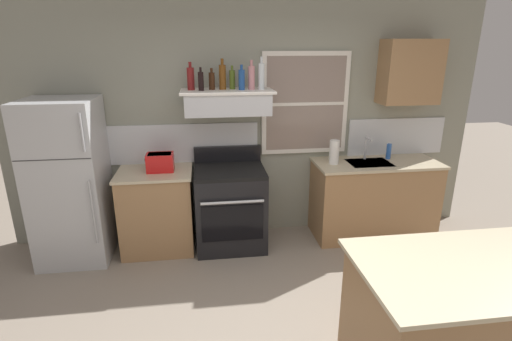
{
  "coord_description": "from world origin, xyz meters",
  "views": [
    {
      "loc": [
        -0.51,
        -2.15,
        2.22
      ],
      "look_at": [
        -0.05,
        1.2,
        1.1
      ],
      "focal_mm": 27.37,
      "sensor_mm": 36.0,
      "label": 1
    }
  ],
  "objects_px": {
    "bottle_red_label_wine": "(191,78)",
    "bottle_clear_tall": "(261,76)",
    "bottle_blue_liqueur": "(242,79)",
    "bottle_rose_pink": "(251,77)",
    "kitchen_island": "(460,327)",
    "bottle_amber_wine": "(222,77)",
    "paper_towel_roll": "(334,152)",
    "bottle_balsamic_dark": "(201,81)",
    "stove_range": "(230,207)",
    "bottle_brown_stout": "(212,81)",
    "toaster": "(160,162)",
    "refrigerator": "(69,182)",
    "bottle_olive_oil_square": "(232,79)",
    "dish_soap_bottle": "(389,151)"
  },
  "relations": [
    {
      "from": "bottle_clear_tall",
      "to": "kitchen_island",
      "type": "height_order",
      "value": "bottle_clear_tall"
    },
    {
      "from": "refrigerator",
      "to": "bottle_balsamic_dark",
      "type": "bearing_deg",
      "value": 3.32
    },
    {
      "from": "paper_towel_roll",
      "to": "bottle_olive_oil_square",
      "type": "bearing_deg",
      "value": 173.94
    },
    {
      "from": "kitchen_island",
      "to": "bottle_rose_pink",
      "type": "bearing_deg",
      "value": 116.05
    },
    {
      "from": "bottle_brown_stout",
      "to": "toaster",
      "type": "bearing_deg",
      "value": -171.2
    },
    {
      "from": "bottle_rose_pink",
      "to": "kitchen_island",
      "type": "xyz_separation_m",
      "value": [
        1.08,
        -2.22,
        -1.41
      ]
    },
    {
      "from": "paper_towel_roll",
      "to": "dish_soap_bottle",
      "type": "height_order",
      "value": "paper_towel_roll"
    },
    {
      "from": "bottle_balsamic_dark",
      "to": "bottle_rose_pink",
      "type": "bearing_deg",
      "value": 3.41
    },
    {
      "from": "bottle_red_label_wine",
      "to": "bottle_olive_oil_square",
      "type": "relative_size",
      "value": 1.16
    },
    {
      "from": "bottle_red_label_wine",
      "to": "bottle_clear_tall",
      "type": "xyz_separation_m",
      "value": [
        0.73,
        -0.06,
        0.02
      ]
    },
    {
      "from": "bottle_rose_pink",
      "to": "bottle_balsamic_dark",
      "type": "bearing_deg",
      "value": -176.59
    },
    {
      "from": "bottle_olive_oil_square",
      "to": "bottle_clear_tall",
      "type": "bearing_deg",
      "value": -16.22
    },
    {
      "from": "refrigerator",
      "to": "bottle_amber_wine",
      "type": "height_order",
      "value": "bottle_amber_wine"
    },
    {
      "from": "bottle_red_label_wine",
      "to": "stove_range",
      "type": "bearing_deg",
      "value": -19.82
    },
    {
      "from": "bottle_blue_liqueur",
      "to": "dish_soap_bottle",
      "type": "height_order",
      "value": "bottle_blue_liqueur"
    },
    {
      "from": "bottle_blue_liqueur",
      "to": "bottle_rose_pink",
      "type": "distance_m",
      "value": 0.11
    },
    {
      "from": "bottle_olive_oil_square",
      "to": "paper_towel_roll",
      "type": "distance_m",
      "value": 1.38
    },
    {
      "from": "refrigerator",
      "to": "bottle_brown_stout",
      "type": "relative_size",
      "value": 7.75
    },
    {
      "from": "bottle_olive_oil_square",
      "to": "bottle_clear_tall",
      "type": "distance_m",
      "value": 0.31
    },
    {
      "from": "bottle_clear_tall",
      "to": "bottle_balsamic_dark",
      "type": "bearing_deg",
      "value": -178.84
    },
    {
      "from": "bottle_amber_wine",
      "to": "paper_towel_roll",
      "type": "bearing_deg",
      "value": -4.53
    },
    {
      "from": "bottle_olive_oil_square",
      "to": "bottle_rose_pink",
      "type": "height_order",
      "value": "bottle_rose_pink"
    },
    {
      "from": "bottle_brown_stout",
      "to": "bottle_rose_pink",
      "type": "xyz_separation_m",
      "value": [
        0.41,
        -0.04,
        0.03
      ]
    },
    {
      "from": "bottle_brown_stout",
      "to": "bottle_blue_liqueur",
      "type": "bearing_deg",
      "value": -10.52
    },
    {
      "from": "bottle_brown_stout",
      "to": "bottle_clear_tall",
      "type": "distance_m",
      "value": 0.52
    },
    {
      "from": "stove_range",
      "to": "bottle_clear_tall",
      "type": "relative_size",
      "value": 3.28
    },
    {
      "from": "bottle_brown_stout",
      "to": "bottle_clear_tall",
      "type": "bearing_deg",
      "value": -6.16
    },
    {
      "from": "bottle_brown_stout",
      "to": "stove_range",
      "type": "bearing_deg",
      "value": -39.2
    },
    {
      "from": "stove_range",
      "to": "kitchen_island",
      "type": "xyz_separation_m",
      "value": [
        1.34,
        -2.13,
        -0.01
      ]
    },
    {
      "from": "bottle_olive_oil_square",
      "to": "bottle_brown_stout",
      "type": "bearing_deg",
      "value": -171.75
    },
    {
      "from": "toaster",
      "to": "kitchen_island",
      "type": "height_order",
      "value": "toaster"
    },
    {
      "from": "bottle_clear_tall",
      "to": "paper_towel_roll",
      "type": "bearing_deg",
      "value": -2.27
    },
    {
      "from": "paper_towel_roll",
      "to": "bottle_brown_stout",
      "type": "bearing_deg",
      "value": 176.24
    },
    {
      "from": "refrigerator",
      "to": "toaster",
      "type": "relative_size",
      "value": 5.71
    },
    {
      "from": "bottle_balsamic_dark",
      "to": "bottle_amber_wine",
      "type": "bearing_deg",
      "value": 18.93
    },
    {
      "from": "toaster",
      "to": "bottle_red_label_wine",
      "type": "bearing_deg",
      "value": 15.01
    },
    {
      "from": "bottle_rose_pink",
      "to": "kitchen_island",
      "type": "relative_size",
      "value": 0.21
    },
    {
      "from": "bottle_brown_stout",
      "to": "bottle_amber_wine",
      "type": "bearing_deg",
      "value": 4.58
    },
    {
      "from": "bottle_brown_stout",
      "to": "bottle_blue_liqueur",
      "type": "relative_size",
      "value": 0.86
    },
    {
      "from": "bottle_blue_liqueur",
      "to": "paper_towel_roll",
      "type": "distance_m",
      "value": 1.31
    },
    {
      "from": "bottle_balsamic_dark",
      "to": "bottle_amber_wine",
      "type": "relative_size",
      "value": 0.74
    },
    {
      "from": "dish_soap_bottle",
      "to": "bottle_olive_oil_square",
      "type": "bearing_deg",
      "value": 179.41
    },
    {
      "from": "toaster",
      "to": "paper_towel_roll",
      "type": "bearing_deg",
      "value": 0.04
    },
    {
      "from": "bottle_olive_oil_square",
      "to": "toaster",
      "type": "bearing_deg",
      "value": -171.35
    },
    {
      "from": "bottle_red_label_wine",
      "to": "dish_soap_bottle",
      "type": "bearing_deg",
      "value": 0.12
    },
    {
      "from": "toaster",
      "to": "bottle_clear_tall",
      "type": "distance_m",
      "value": 1.4
    },
    {
      "from": "bottle_balsamic_dark",
      "to": "bottle_amber_wine",
      "type": "xyz_separation_m",
      "value": [
        0.22,
        0.08,
        0.03
      ]
    },
    {
      "from": "bottle_balsamic_dark",
      "to": "kitchen_island",
      "type": "bearing_deg",
      "value": -53.72
    },
    {
      "from": "bottle_balsamic_dark",
      "to": "bottle_blue_liqueur",
      "type": "height_order",
      "value": "bottle_blue_liqueur"
    },
    {
      "from": "bottle_red_label_wine",
      "to": "bottle_clear_tall",
      "type": "bearing_deg",
      "value": -4.94
    }
  ]
}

